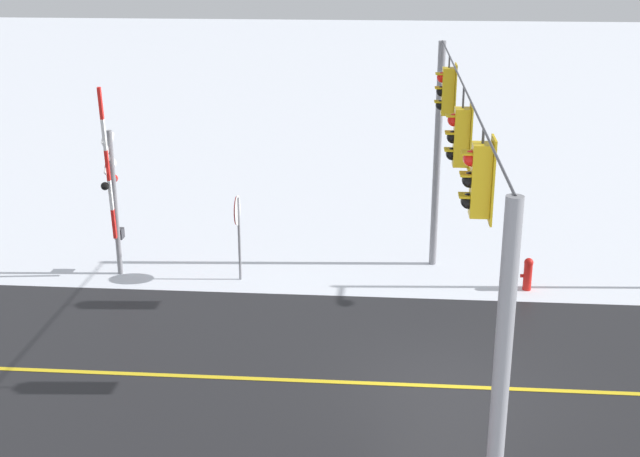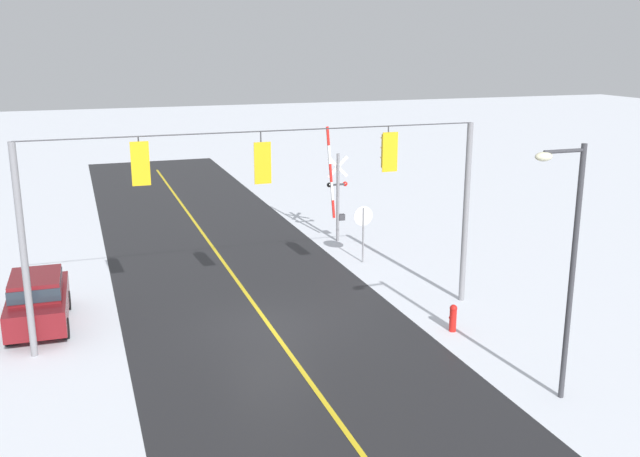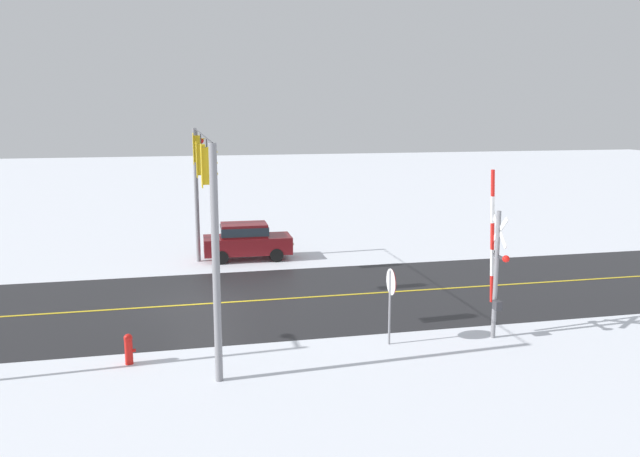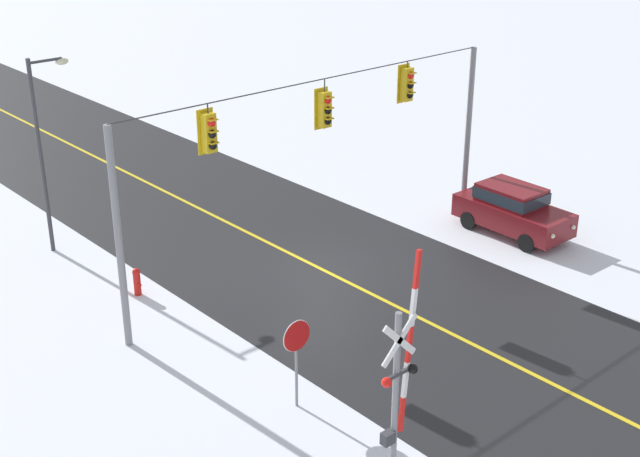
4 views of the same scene
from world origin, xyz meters
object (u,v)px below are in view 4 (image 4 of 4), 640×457
Objects in this scene: stop_sign at (297,345)px; parked_car_maroon at (512,208)px; fire_hydrant at (137,281)px; streetlamp_near at (45,138)px; railroad_crossing at (398,383)px.

stop_sign is 0.56× the size of parked_car_maroon.
fire_hydrant is at bearing 159.26° from parked_car_maroon.
streetlamp_near reaches higher than parked_car_maroon.
railroad_crossing reaches higher than parked_car_maroon.
parked_car_maroon is 4.81× the size of fire_hydrant.
streetlamp_near reaches higher than fire_hydrant.
streetlamp_near is (-0.07, 15.67, 1.56)m from railroad_crossing.
fire_hydrant is at bearing 88.95° from railroad_crossing.
streetlamp_near is 7.39× the size of fire_hydrant.
parked_car_maroon is at bearing 13.64° from stop_sign.
streetlamp_near is (-12.49, 9.33, 2.96)m from parked_car_maroon.
fire_hydrant is (0.10, 7.61, -1.25)m from stop_sign.
streetlamp_near reaches higher than railroad_crossing.
railroad_crossing is 14.01m from parked_car_maroon.
fire_hydrant is (0.27, -4.71, -3.45)m from streetlamp_near.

